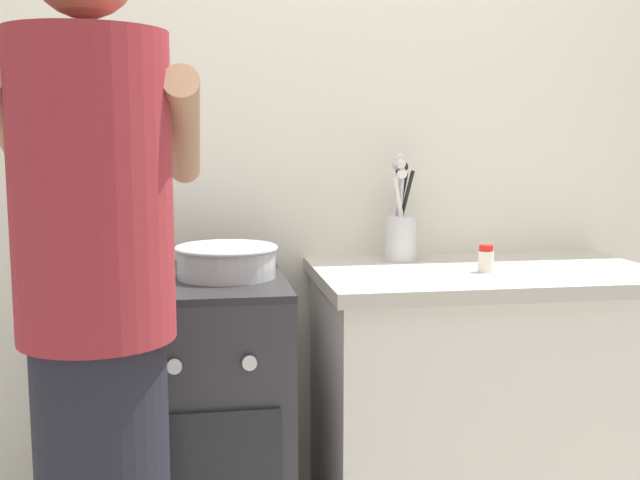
{
  "coord_description": "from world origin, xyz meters",
  "views": [
    {
      "loc": [
        -0.29,
        -1.98,
        1.29
      ],
      "look_at": [
        0.05,
        0.12,
        1.0
      ],
      "focal_mm": 43.3,
      "sensor_mm": 36.0,
      "label": 1
    }
  ],
  "objects_px": {
    "utensil_crock": "(400,228)",
    "mixing_bowl": "(226,260)",
    "person": "(99,358)",
    "spice_bottle": "(486,259)",
    "stove_range": "(179,434)",
    "pot": "(123,254)"
  },
  "relations": [
    {
      "from": "stove_range",
      "to": "spice_bottle",
      "type": "relative_size",
      "value": 11.43
    },
    {
      "from": "utensil_crock",
      "to": "spice_bottle",
      "type": "bearing_deg",
      "value": -51.41
    },
    {
      "from": "stove_range",
      "to": "utensil_crock",
      "type": "bearing_deg",
      "value": 15.04
    },
    {
      "from": "spice_bottle",
      "to": "person",
      "type": "height_order",
      "value": "person"
    },
    {
      "from": "stove_range",
      "to": "person",
      "type": "bearing_deg",
      "value": -102.09
    },
    {
      "from": "mixing_bowl",
      "to": "person",
      "type": "bearing_deg",
      "value": -114.15
    },
    {
      "from": "utensil_crock",
      "to": "spice_bottle",
      "type": "relative_size",
      "value": 4.25
    },
    {
      "from": "stove_range",
      "to": "pot",
      "type": "height_order",
      "value": "pot"
    },
    {
      "from": "stove_range",
      "to": "pot",
      "type": "relative_size",
      "value": 3.36
    },
    {
      "from": "stove_range",
      "to": "utensil_crock",
      "type": "xyz_separation_m",
      "value": [
        0.69,
        0.19,
        0.55
      ]
    },
    {
      "from": "spice_bottle",
      "to": "person",
      "type": "xyz_separation_m",
      "value": [
        -1.01,
        -0.57,
        -0.08
      ]
    },
    {
      "from": "utensil_crock",
      "to": "mixing_bowl",
      "type": "bearing_deg",
      "value": -160.06
    },
    {
      "from": "stove_range",
      "to": "mixing_bowl",
      "type": "xyz_separation_m",
      "value": [
        0.14,
        -0.01,
        0.5
      ]
    },
    {
      "from": "mixing_bowl",
      "to": "utensil_crock",
      "type": "distance_m",
      "value": 0.59
    },
    {
      "from": "spice_bottle",
      "to": "person",
      "type": "relative_size",
      "value": 0.05
    },
    {
      "from": "pot",
      "to": "person",
      "type": "height_order",
      "value": "person"
    },
    {
      "from": "mixing_bowl",
      "to": "person",
      "type": "height_order",
      "value": "person"
    },
    {
      "from": "person",
      "to": "pot",
      "type": "bearing_deg",
      "value": 90.57
    },
    {
      "from": "stove_range",
      "to": "utensil_crock",
      "type": "height_order",
      "value": "utensil_crock"
    },
    {
      "from": "pot",
      "to": "mixing_bowl",
      "type": "relative_size",
      "value": 0.94
    },
    {
      "from": "stove_range",
      "to": "person",
      "type": "xyz_separation_m",
      "value": [
        -0.13,
        -0.62,
        0.41
      ]
    },
    {
      "from": "person",
      "to": "utensil_crock",
      "type": "bearing_deg",
      "value": 44.53
    }
  ]
}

